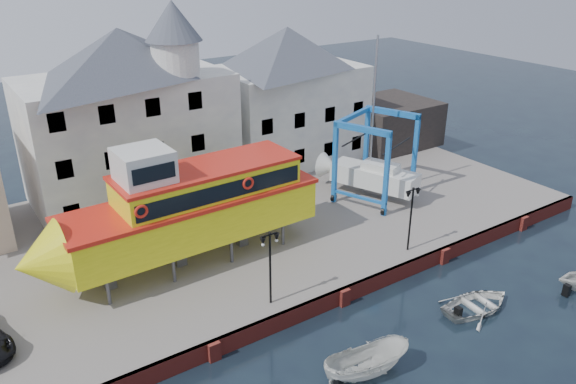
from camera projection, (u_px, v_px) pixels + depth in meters
ground at (343, 304)px, 31.06m from camera, size 140.00×140.00×0.00m
hardstanding at (244, 222)px, 39.20m from camera, size 44.00×22.00×1.00m
quay_wall at (343, 296)px, 30.94m from camera, size 44.00×0.47×1.00m
building_white_main at (129, 113)px, 39.55m from camera, size 14.00×8.30×14.00m
building_white_right at (287, 95)px, 47.39m from camera, size 12.00×8.00×11.20m
shed_dark at (388, 122)px, 52.43m from camera, size 8.00×7.00×4.00m
lamp_post_left at (270, 250)px, 28.24m from camera, size 1.12×0.32×4.20m
lamp_post_right at (412, 203)px, 33.34m from camera, size 1.12×0.32×4.20m
tour_boat at (177, 210)px, 31.61m from camera, size 17.28×4.49×7.49m
travel_lift at (366, 170)px, 41.49m from camera, size 6.65×7.95×11.73m
motorboat_a at (365, 376)px, 25.94m from camera, size 4.57×2.45×1.67m
motorboat_b at (477, 309)px, 30.66m from camera, size 4.52×3.42×0.88m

